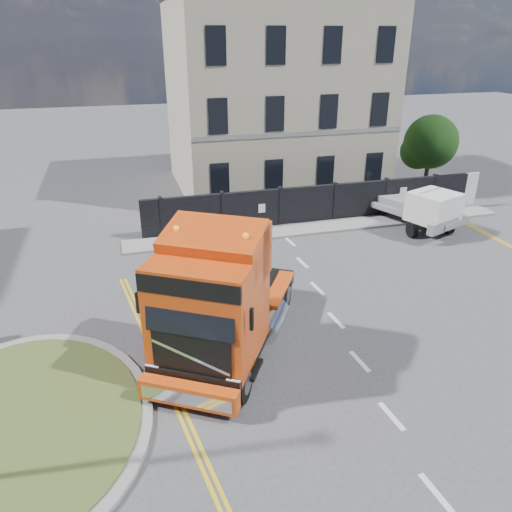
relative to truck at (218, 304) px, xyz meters
name	(u,v)px	position (x,y,z in m)	size (l,w,h in m)	color
ground	(251,327)	(1.42, 1.54, -1.94)	(120.00, 120.00, 0.00)	#424244
traffic_island	(16,427)	(-5.58, -1.46, -1.86)	(6.80, 6.80, 0.17)	gray
hoarding_fence	(326,203)	(7.97, 10.54, -0.94)	(18.80, 0.25, 2.00)	black
georgian_building	(274,93)	(7.42, 18.04, 3.83)	(12.30, 10.30, 12.80)	#B1A58D
tree	(428,144)	(15.79, 13.64, 1.10)	(3.20, 3.20, 4.80)	#382619
pavement_far	(322,227)	(7.42, 9.64, -1.88)	(20.00, 1.60, 0.12)	gray
truck	(218,304)	(0.00, 0.00, 0.00)	(6.07, 7.57, 4.34)	black
flatbed_pickup	(425,209)	(12.18, 7.92, -0.78)	(3.78, 5.67, 2.16)	slate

